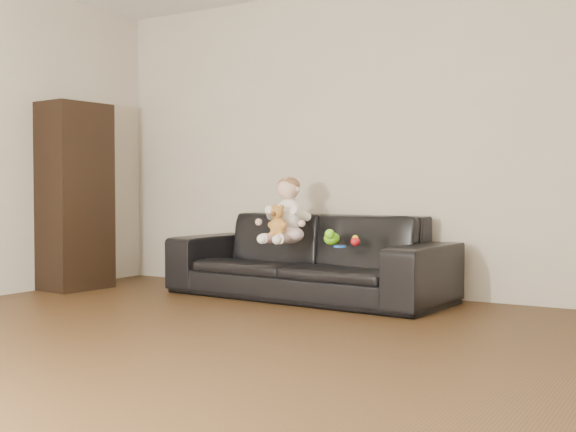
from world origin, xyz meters
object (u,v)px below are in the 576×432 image
Objects in this scene: toy_rattle at (355,241)px; toy_blue_disc at (340,246)px; cabinet at (75,196)px; toy_green at (332,239)px; baby at (287,214)px; teddy_bear at (278,221)px; sofa at (307,256)px.

toy_rattle is 0.17m from toy_blue_disc.
toy_green is (2.29, 0.48, -0.32)m from cabinet.
cabinet is at bearing -172.71° from toy_blue_disc.
baby is at bearing -175.51° from toy_green.
teddy_bear is at bearing 14.28° from cabinet.
toy_blue_disc is at bearing -26.95° from sofa.
sofa is 0.38m from baby.
toy_rattle reaches higher than toy_blue_disc.
teddy_bear reaches higher than toy_green.
teddy_bear is (0.01, -0.16, -0.05)m from baby.
cabinet reaches higher than teddy_bear.
sofa is 4.35× the size of baby.
baby is (1.91, 0.45, -0.14)m from cabinet.
toy_blue_disc is at bearing -20.83° from baby.
sofa is 0.51m from toy_rattle.
toy_blue_disc is (0.54, -0.13, -0.23)m from baby.
toy_green reaches higher than toy_blue_disc.
sofa is 1.42× the size of cabinet.
toy_green is 1.53× the size of toy_blue_disc.
cabinet is at bearing -159.57° from sofa.
toy_rattle is at bearing 4.26° from teddy_bear.
cabinet is 3.07× the size of baby.
sofa is at bearing 160.59° from toy_green.
toy_green is at bearing 132.60° from toy_blue_disc.
toy_blue_disc is (-0.06, -0.16, -0.03)m from toy_rattle.
toy_rattle is at bearing -4.75° from baby.
toy_green is 0.21m from toy_rattle.
teddy_bear is 1.70× the size of toy_green.
cabinet is at bearing -168.26° from toy_green.
baby is 2.14× the size of teddy_bear.
toy_rattle is 0.77× the size of toy_blue_disc.
toy_green is at bearing -2.37° from baby.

